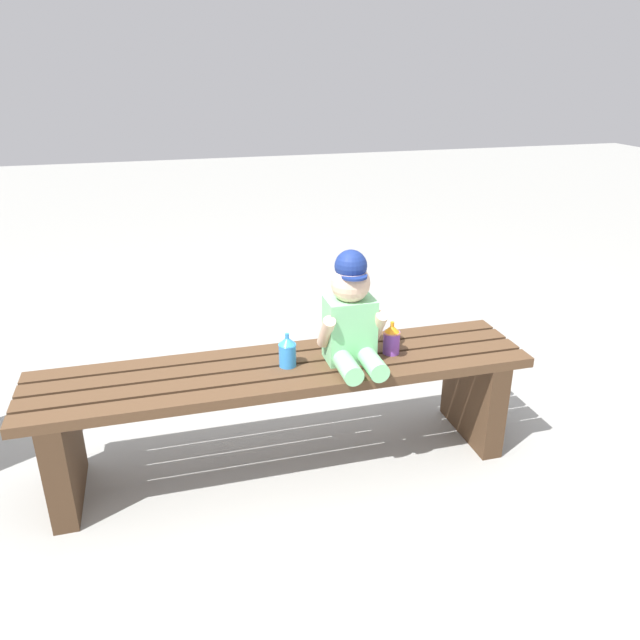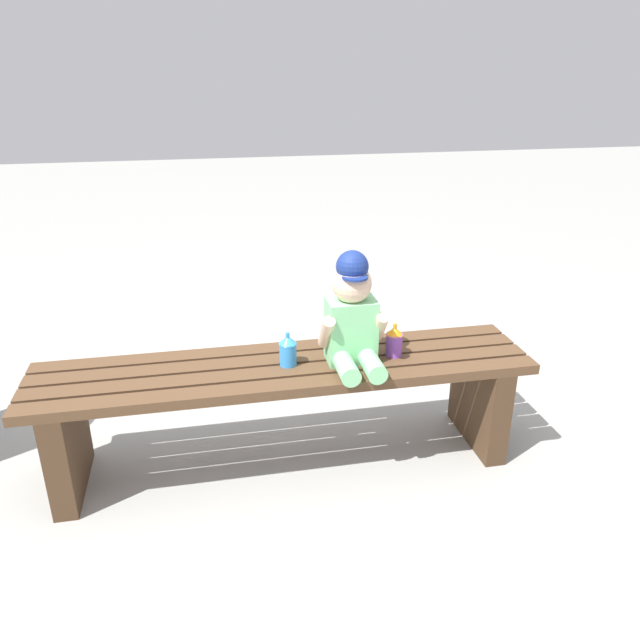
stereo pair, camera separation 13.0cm
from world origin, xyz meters
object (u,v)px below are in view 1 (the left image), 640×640
object	(u,v)px
park_bench	(285,396)
sippy_cup_right	(392,339)
sippy_cup_left	(287,351)
child_figure	(351,315)

from	to	relation	value
park_bench	sippy_cup_right	xyz separation A→B (m)	(0.40, -0.01, 0.18)
park_bench	sippy_cup_left	size ratio (longest dim) A/B	14.23
child_figure	sippy_cup_left	world-z (taller)	child_figure
sippy_cup_left	sippy_cup_right	distance (m)	0.39
park_bench	sippy_cup_left	world-z (taller)	sippy_cup_left
child_figure	sippy_cup_left	xyz separation A→B (m)	(-0.22, 0.02, -0.12)
park_bench	child_figure	world-z (taller)	child_figure
park_bench	child_figure	distance (m)	0.38
sippy_cup_left	park_bench	bearing A→B (deg)	147.44
child_figure	sippy_cup_left	size ratio (longest dim) A/B	3.26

